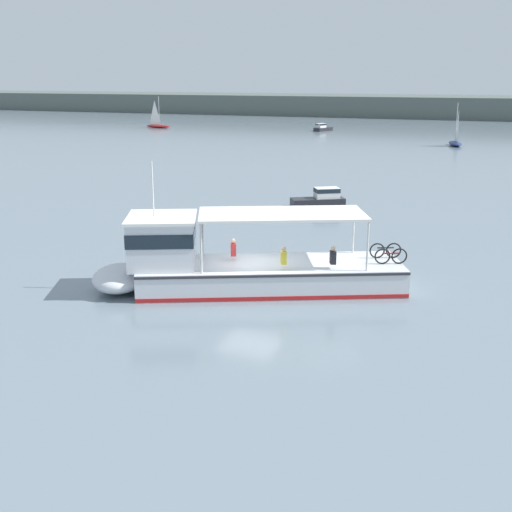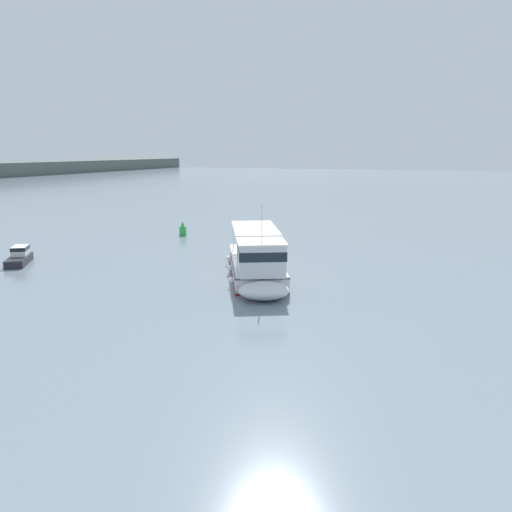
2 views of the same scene
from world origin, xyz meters
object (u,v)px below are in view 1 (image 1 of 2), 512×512
Objects in this scene: sailboat_horizon_east at (158,125)px; ferry_main at (231,265)px; motorboat_outer_anchorage at (321,198)px; motorboat_near_port at (322,128)px; sailboat_near_starboard at (456,142)px.

ferry_main is at bearing -57.52° from sailboat_horizon_east.
motorboat_outer_anchorage is 74.84m from sailboat_horizon_east.
ferry_main is 18.74m from motorboat_outer_anchorage.
motorboat_near_port is (-20.14, 81.01, -0.47)m from ferry_main.
sailboat_horizon_east is at bearing 122.48° from ferry_main.
sailboat_near_starboard is at bearing -13.65° from sailboat_horizon_east.
motorboat_outer_anchorage is at bearing -95.49° from sailboat_near_starboard.
ferry_main is at bearing -92.38° from sailboat_near_starboard.
ferry_main is 64.32m from sailboat_near_starboard.
sailboat_horizon_east is at bearing 129.06° from motorboat_outer_anchorage.
ferry_main reaches higher than motorboat_near_port.
ferry_main is 3.43× the size of motorboat_outer_anchorage.
sailboat_near_starboard reaches higher than ferry_main.
motorboat_near_port and motorboat_outer_anchorage have the same top height.
motorboat_near_port is 65.02m from motorboat_outer_anchorage.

